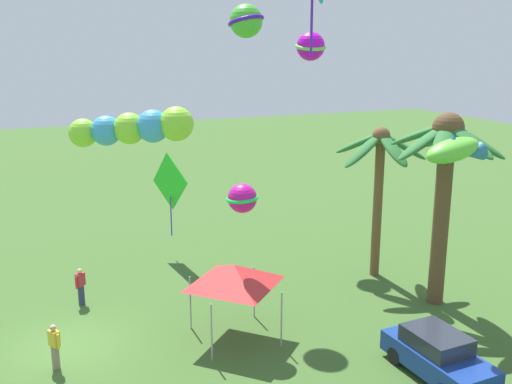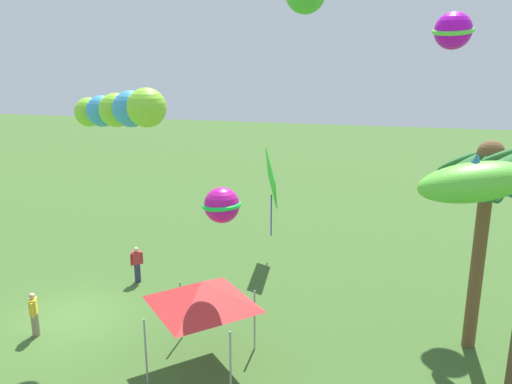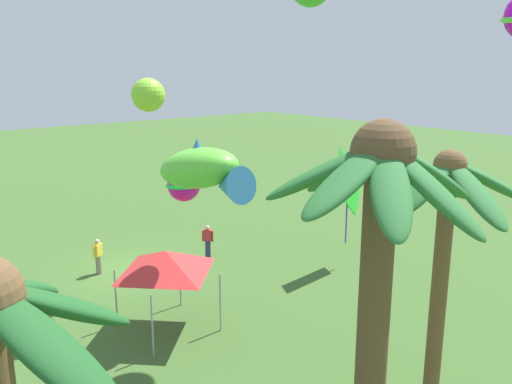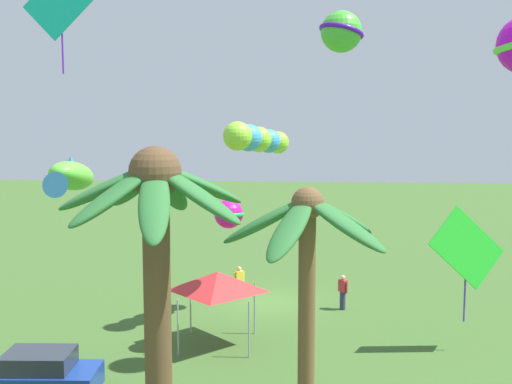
{
  "view_description": "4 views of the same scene",
  "coord_description": "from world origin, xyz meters",
  "px_view_note": "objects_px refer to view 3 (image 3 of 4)",
  "views": [
    {
      "loc": [
        20.57,
        -1.04,
        10.63
      ],
      "look_at": [
        -0.31,
        7.42,
        4.96
      ],
      "focal_mm": 42.05,
      "sensor_mm": 36.0,
      "label": 1
    },
    {
      "loc": [
        14.67,
        10.99,
        9.34
      ],
      "look_at": [
        -0.64,
        6.93,
        5.15
      ],
      "focal_mm": 35.48,
      "sensor_mm": 36.0,
      "label": 2
    },
    {
      "loc": [
        9.87,
        20.71,
        8.91
      ],
      "look_at": [
        -0.03,
        8.7,
        5.19
      ],
      "focal_mm": 36.95,
      "sensor_mm": 36.0,
      "label": 3
    },
    {
      "loc": [
        -1.66,
        29.3,
        8.55
      ],
      "look_at": [
        0.03,
        6.75,
        6.01
      ],
      "focal_mm": 44.67,
      "sensor_mm": 36.0,
      "label": 4
    }
  ],
  "objects_px": {
    "palm_tree_1": "(446,215)",
    "kite_tube_4": "(148,97)",
    "spectator_0": "(208,241)",
    "kite_fish_3": "(202,170)",
    "palm_tree_2": "(377,228)",
    "spectator_1": "(98,256)",
    "kite_diamond_6": "(348,184)",
    "kite_ball_5": "(184,185)",
    "festival_tent": "(166,262)"
  },
  "relations": [
    {
      "from": "festival_tent",
      "to": "kite_ball_5",
      "type": "height_order",
      "value": "kite_ball_5"
    },
    {
      "from": "spectator_1",
      "to": "palm_tree_2",
      "type": "bearing_deg",
      "value": 88.3
    },
    {
      "from": "spectator_1",
      "to": "kite_ball_5",
      "type": "relative_size",
      "value": 1.1
    },
    {
      "from": "palm_tree_2",
      "to": "spectator_1",
      "type": "height_order",
      "value": "palm_tree_2"
    },
    {
      "from": "kite_ball_5",
      "to": "kite_diamond_6",
      "type": "relative_size",
      "value": 0.33
    },
    {
      "from": "spectator_1",
      "to": "festival_tent",
      "type": "distance_m",
      "value": 6.51
    },
    {
      "from": "palm_tree_2",
      "to": "kite_diamond_6",
      "type": "relative_size",
      "value": 1.85
    },
    {
      "from": "kite_diamond_6",
      "to": "palm_tree_1",
      "type": "bearing_deg",
      "value": 54.31
    },
    {
      "from": "palm_tree_1",
      "to": "kite_ball_5",
      "type": "distance_m",
      "value": 8.17
    },
    {
      "from": "spectator_0",
      "to": "kite_ball_5",
      "type": "relative_size",
      "value": 1.1
    },
    {
      "from": "spectator_0",
      "to": "kite_tube_4",
      "type": "relative_size",
      "value": 0.4
    },
    {
      "from": "palm_tree_2",
      "to": "kite_ball_5",
      "type": "relative_size",
      "value": 5.54
    },
    {
      "from": "kite_ball_5",
      "to": "palm_tree_2",
      "type": "bearing_deg",
      "value": 84.78
    },
    {
      "from": "spectator_0",
      "to": "festival_tent",
      "type": "height_order",
      "value": "festival_tent"
    },
    {
      "from": "palm_tree_1",
      "to": "kite_diamond_6",
      "type": "distance_m",
      "value": 10.17
    },
    {
      "from": "festival_tent",
      "to": "kite_diamond_6",
      "type": "distance_m",
      "value": 9.31
    },
    {
      "from": "kite_fish_3",
      "to": "kite_diamond_6",
      "type": "height_order",
      "value": "kite_fish_3"
    },
    {
      "from": "palm_tree_2",
      "to": "kite_diamond_6",
      "type": "height_order",
      "value": "palm_tree_2"
    },
    {
      "from": "kite_fish_3",
      "to": "kite_tube_4",
      "type": "height_order",
      "value": "kite_tube_4"
    },
    {
      "from": "palm_tree_2",
      "to": "kite_diamond_6",
      "type": "distance_m",
      "value": 13.12
    },
    {
      "from": "spectator_1",
      "to": "palm_tree_1",
      "type": "bearing_deg",
      "value": 102.33
    },
    {
      "from": "spectator_1",
      "to": "spectator_0",
      "type": "bearing_deg",
      "value": 164.34
    },
    {
      "from": "kite_tube_4",
      "to": "palm_tree_1",
      "type": "bearing_deg",
      "value": 100.61
    },
    {
      "from": "spectator_0",
      "to": "kite_fish_3",
      "type": "bearing_deg",
      "value": 55.73
    },
    {
      "from": "festival_tent",
      "to": "kite_fish_3",
      "type": "distance_m",
      "value": 8.84
    },
    {
      "from": "palm_tree_1",
      "to": "kite_diamond_6",
      "type": "bearing_deg",
      "value": -125.69
    },
    {
      "from": "palm_tree_1",
      "to": "kite_tube_4",
      "type": "distance_m",
      "value": 11.7
    },
    {
      "from": "kite_fish_3",
      "to": "spectator_1",
      "type": "bearing_deg",
      "value": -103.65
    },
    {
      "from": "kite_ball_5",
      "to": "kite_tube_4",
      "type": "bearing_deg",
      "value": -101.78
    },
    {
      "from": "spectator_1",
      "to": "kite_fish_3",
      "type": "xyz_separation_m",
      "value": [
        3.21,
        13.21,
        6.24
      ]
    },
    {
      "from": "spectator_0",
      "to": "kite_fish_3",
      "type": "distance_m",
      "value": 15.63
    },
    {
      "from": "kite_fish_3",
      "to": "kite_ball_5",
      "type": "relative_size",
      "value": 1.7
    },
    {
      "from": "palm_tree_1",
      "to": "spectator_0",
      "type": "height_order",
      "value": "palm_tree_1"
    },
    {
      "from": "kite_fish_3",
      "to": "palm_tree_1",
      "type": "bearing_deg",
      "value": 168.86
    },
    {
      "from": "palm_tree_2",
      "to": "kite_tube_4",
      "type": "relative_size",
      "value": 2.0
    },
    {
      "from": "palm_tree_2",
      "to": "kite_fish_3",
      "type": "xyz_separation_m",
      "value": [
        2.76,
        -1.92,
        1.21
      ]
    },
    {
      "from": "festival_tent",
      "to": "kite_fish_3",
      "type": "bearing_deg",
      "value": 66.34
    },
    {
      "from": "palm_tree_2",
      "to": "kite_tube_4",
      "type": "xyz_separation_m",
      "value": [
        -1.51,
        -11.9,
        1.95
      ]
    },
    {
      "from": "palm_tree_1",
      "to": "festival_tent",
      "type": "bearing_deg",
      "value": -67.79
    },
    {
      "from": "palm_tree_2",
      "to": "spectator_1",
      "type": "xyz_separation_m",
      "value": [
        -0.45,
        -15.13,
        -5.03
      ]
    },
    {
      "from": "festival_tent",
      "to": "kite_diamond_6",
      "type": "xyz_separation_m",
      "value": [
        -9.21,
        -0.0,
        1.39
      ]
    },
    {
      "from": "palm_tree_2",
      "to": "kite_tube_4",
      "type": "height_order",
      "value": "kite_tube_4"
    },
    {
      "from": "spectator_0",
      "to": "kite_tube_4",
      "type": "height_order",
      "value": "kite_tube_4"
    },
    {
      "from": "kite_fish_3",
      "to": "kite_tube_4",
      "type": "distance_m",
      "value": 10.88
    },
    {
      "from": "kite_tube_4",
      "to": "kite_ball_5",
      "type": "xyz_separation_m",
      "value": [
        0.75,
        3.58,
        -2.64
      ]
    },
    {
      "from": "kite_fish_3",
      "to": "kite_tube_4",
      "type": "xyz_separation_m",
      "value": [
        -4.26,
        -9.98,
        0.74
      ]
    },
    {
      "from": "palm_tree_2",
      "to": "kite_fish_3",
      "type": "distance_m",
      "value": 3.57
    },
    {
      "from": "palm_tree_2",
      "to": "kite_fish_3",
      "type": "height_order",
      "value": "palm_tree_2"
    },
    {
      "from": "kite_tube_4",
      "to": "palm_tree_2",
      "type": "bearing_deg",
      "value": 82.79
    },
    {
      "from": "kite_tube_4",
      "to": "kite_diamond_6",
      "type": "relative_size",
      "value": 0.92
    }
  ]
}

